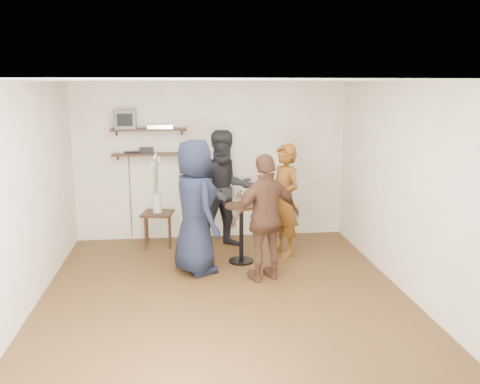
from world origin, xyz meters
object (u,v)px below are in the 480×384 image
Objects in this scene: person_dark at (225,190)px; radio at (147,150)px; crt_monitor at (126,119)px; person_navy at (195,207)px; person_plaid at (284,200)px; drinks_table at (241,225)px; dvd_deck at (160,126)px; person_brown at (266,218)px; side_table at (158,218)px.

radio is at bearing 144.72° from person_dark.
person_navy is at bearing -55.92° from crt_monitor.
person_plaid is 1.48m from person_navy.
dvd_deck is at bearing 133.78° from drinks_table.
person_dark is at bearing -93.10° from person_brown.
crt_monitor is 2.97m from person_brown.
side_table is 0.33× the size of person_brown.
crt_monitor is 0.58× the size of side_table.
crt_monitor reaches higher than radio.
dvd_deck is 0.44m from radio.
side_table is at bearing 156.32° from person_dark.
crt_monitor reaches higher than person_navy.
person_dark reaches higher than person_plaid.
dvd_deck is 0.24× the size of person_plaid.
person_navy is (-0.50, -1.03, -0.01)m from person_dark.
dvd_deck is 0.46× the size of drinks_table.
dvd_deck is 1.47m from person_dark.
dvd_deck is at bearing -138.97° from person_plaid.
person_plaid reaches higher than side_table.
person_brown is (1.49, -1.62, 0.38)m from side_table.
side_table is (0.15, -0.30, -1.05)m from radio.
drinks_table is at bearing -90.00° from person_navy.
dvd_deck is at bearing -6.52° from person_navy.
person_plaid is at bearing -91.18° from person_navy.
dvd_deck is at bearing 0.00° from radio.
drinks_table is 0.83m from person_dark.
dvd_deck is at bearing -73.01° from person_brown.
person_navy is at bearing -129.39° from person_dark.
dvd_deck is 1.47m from side_table.
crt_monitor is at bearing 147.11° from side_table.
crt_monitor is 0.59m from radio.
person_plaid is (1.93, -0.64, 0.39)m from side_table.
radio is 2.09m from drinks_table.
person_navy is (-1.36, -0.58, 0.07)m from person_plaid.
crt_monitor is at bearing -63.90° from person_brown.
crt_monitor reaches higher than person_dark.
person_brown is (0.42, -1.42, -0.09)m from person_dark.
dvd_deck reaches higher than person_navy.
person_plaid is (1.85, -0.94, -1.05)m from dvd_deck.
person_brown reaches higher than drinks_table.
crt_monitor reaches higher than drinks_table.
side_table is (0.46, -0.30, -1.55)m from crt_monitor.
radio is at bearing 117.07° from side_table.
side_table is 1.43m from person_navy.
radio is at bearing -136.37° from person_plaid.
side_table is 0.30× the size of person_dark.
crt_monitor is 1.65m from side_table.
drinks_table is 0.47× the size of person_navy.
radio reaches higher than drinks_table.
dvd_deck is 1.87m from person_navy.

